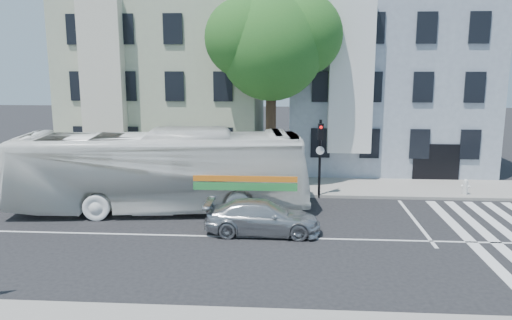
# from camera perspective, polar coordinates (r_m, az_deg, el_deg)

# --- Properties ---
(ground) EXTENTS (120.00, 120.00, 0.00)m
(ground) POSITION_cam_1_polar(r_m,az_deg,el_deg) (19.76, 0.69, -8.84)
(ground) COLOR black
(ground) RESTS_ON ground
(sidewalk_far) EXTENTS (80.00, 4.00, 0.15)m
(sidewalk_far) POSITION_cam_1_polar(r_m,az_deg,el_deg) (27.39, 1.63, -3.01)
(sidewalk_far) COLOR gray
(sidewalk_far) RESTS_ON ground
(building_left) EXTENTS (12.00, 10.00, 11.00)m
(building_left) POSITION_cam_1_polar(r_m,az_deg,el_deg) (34.52, -9.68, 8.85)
(building_left) COLOR #A7AD91
(building_left) RESTS_ON ground
(building_right) EXTENTS (12.00, 10.00, 11.00)m
(building_right) POSITION_cam_1_polar(r_m,az_deg,el_deg) (34.10, 14.13, 8.66)
(building_right) COLOR gray
(building_right) RESTS_ON ground
(street_tree) EXTENTS (7.30, 5.90, 11.10)m
(street_tree) POSITION_cam_1_polar(r_m,az_deg,el_deg) (27.33, 1.91, 13.36)
(street_tree) COLOR #2D2116
(street_tree) RESTS_ON ground
(bus) EXTENTS (4.70, 13.73, 3.75)m
(bus) POSITION_cam_1_polar(r_m,az_deg,el_deg) (23.22, -10.89, -1.21)
(bus) COLOR white
(bus) RESTS_ON ground
(sedan) EXTENTS (1.95, 4.64, 1.34)m
(sedan) POSITION_cam_1_polar(r_m,az_deg,el_deg) (20.02, 0.75, -6.55)
(sedan) COLOR #BABDC2
(sedan) RESTS_ON ground
(hedge) EXTENTS (8.51, 2.36, 0.70)m
(hedge) POSITION_cam_1_polar(r_m,az_deg,el_deg) (27.16, -12.26, -2.46)
(hedge) COLOR #356721
(hedge) RESTS_ON sidewalk_far
(traffic_signal) EXTENTS (0.42, 0.52, 3.97)m
(traffic_signal) POSITION_cam_1_polar(r_m,az_deg,el_deg) (24.89, 7.35, 1.35)
(traffic_signal) COLOR black
(traffic_signal) RESTS_ON ground
(fire_hydrant) EXTENTS (0.45, 0.29, 0.79)m
(fire_hydrant) POSITION_cam_1_polar(r_m,az_deg,el_deg) (27.46, 22.82, -2.82)
(fire_hydrant) COLOR silver
(fire_hydrant) RESTS_ON sidewalk_far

